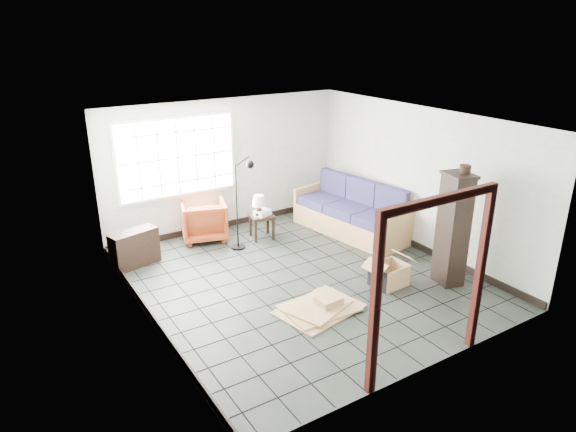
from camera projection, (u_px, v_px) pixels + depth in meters
ground at (301, 278)px, 8.42m from camera, size 5.50×5.50×0.00m
room_shell at (301, 180)px, 7.85m from camera, size 5.02×5.52×2.61m
window_panel at (177, 157)px, 9.50m from camera, size 2.32×0.08×1.52m
doorway_trim at (434, 264)px, 5.79m from camera, size 1.80×0.08×2.20m
futon_sofa at (353, 214)px, 10.16m from camera, size 1.26×2.50×1.06m
armchair at (204, 218)px, 9.84m from camera, size 1.01×0.97×0.84m
side_table at (262, 219)px, 9.88m from camera, size 0.52×0.52×0.48m
table_lamp at (259, 202)px, 9.69m from camera, size 0.32×0.32×0.41m
projector at (262, 213)px, 9.79m from camera, size 0.35×0.31×0.10m
floor_lamp at (244, 200)px, 9.28m from camera, size 0.48×0.30×1.73m
console_shelf at (135, 248)px, 8.78m from camera, size 0.87×0.51×0.63m
tall_shelf at (453, 229)px, 8.00m from camera, size 0.50×0.58×1.82m
pot at (465, 169)px, 7.66m from camera, size 0.21×0.21×0.13m
open_box at (389, 275)px, 8.17m from camera, size 0.88×0.46×0.49m
cardboard_pile at (320, 307)px, 7.49m from camera, size 1.33×1.06×0.17m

